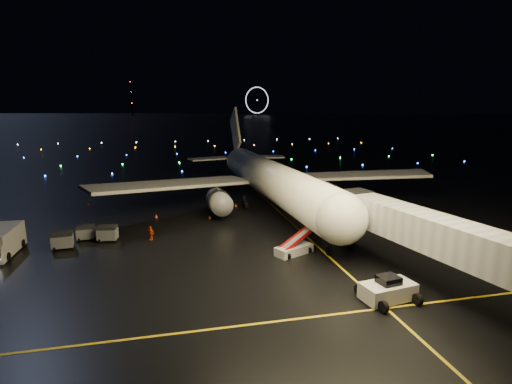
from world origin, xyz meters
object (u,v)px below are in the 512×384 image
baggage_cart_0 (108,233)px  baggage_cart_2 (86,233)px  service_truck (3,241)px  belt_loader (294,241)px  airliner (266,157)px  baggage_cart_1 (62,240)px  pushback_tug (388,288)px  crew_c (151,233)px

baggage_cart_0 → baggage_cart_2: baggage_cart_0 is taller
service_truck → baggage_cart_2: service_truck is taller
belt_loader → service_truck: bearing=142.4°
airliner → baggage_cart_1: 31.60m
belt_loader → baggage_cart_2: 24.74m
pushback_tug → belt_loader: belt_loader is taller
airliner → pushback_tug: 34.61m
baggage_cart_0 → crew_c: bearing=-0.1°
service_truck → baggage_cart_0: service_truck is taller
baggage_cart_0 → baggage_cart_2: size_ratio=1.07×
service_truck → pushback_tug: bearing=-27.0°
belt_loader → crew_c: belt_loader is taller
baggage_cart_0 → baggage_cart_2: 2.81m
baggage_cart_0 → baggage_cart_1: baggage_cart_1 is taller
baggage_cart_1 → airliner: bearing=22.4°
airliner → baggage_cart_2: bearing=-156.5°
belt_loader → baggage_cart_2: size_ratio=3.11×
crew_c → baggage_cart_2: bearing=-150.7°
service_truck → baggage_cart_2: (7.66, 3.20, -0.60)m
service_truck → baggage_cart_1: (5.71, 0.51, -0.52)m
baggage_cart_0 → airliner: bearing=39.7°
pushback_tug → crew_c: 27.63m
crew_c → baggage_cart_1: bearing=-131.8°
baggage_cart_0 → baggage_cart_1: 4.82m
airliner → baggage_cart_2: 28.73m
airliner → baggage_cart_0: size_ratio=25.36×
airliner → service_truck: size_ratio=6.88×
baggage_cart_1 → baggage_cart_2: size_ratio=1.10×
pushback_tug → service_truck: bearing=142.9°
pushback_tug → service_truck: (-34.46, 18.46, 0.42)m
crew_c → baggage_cart_1: size_ratio=0.77×
baggage_cart_2 → airliner: bearing=21.7°
belt_loader → service_truck: belt_loader is taller
airliner → crew_c: bearing=-143.8°
pushback_tug → baggage_cart_1: 34.44m
pushback_tug → baggage_cart_1: size_ratio=1.98×
crew_c → pushback_tug: bearing=-2.5°
airliner → pushback_tug: size_ratio=12.47×
belt_loader → baggage_cart_2: bearing=131.2°
baggage_cart_2 → baggage_cart_0: bearing=-26.7°
crew_c → airliner: bearing=82.1°
pushback_tug → service_truck: service_truck is taller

